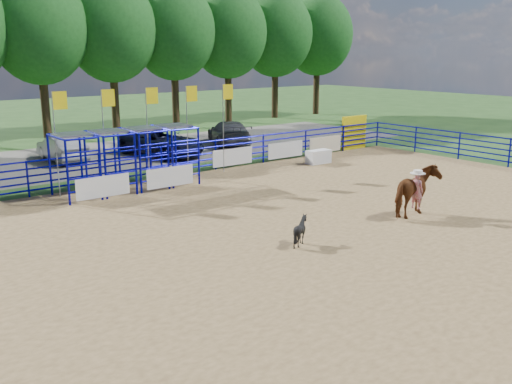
% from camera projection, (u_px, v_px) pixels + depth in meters
% --- Properties ---
extents(ground, '(120.00, 120.00, 0.00)m').
position_uv_depth(ground, '(309.00, 230.00, 18.77)').
color(ground, '#335923').
rests_on(ground, ground).
extents(arena_dirt, '(30.00, 20.00, 0.02)m').
position_uv_depth(arena_dirt, '(309.00, 229.00, 18.77)').
color(arena_dirt, '#9C7D4E').
rests_on(arena_dirt, ground).
extents(gravel_strip, '(40.00, 10.00, 0.01)m').
position_uv_depth(gravel_strip, '(101.00, 156.00, 31.82)').
color(gravel_strip, '#68655D').
rests_on(gravel_strip, ground).
extents(announcer_table, '(1.33, 0.65, 0.70)m').
position_uv_depth(announcer_table, '(318.00, 157.00, 29.69)').
color(announcer_table, white).
rests_on(announcer_table, arena_dirt).
extents(horse_and_rider, '(2.26, 1.35, 2.31)m').
position_uv_depth(horse_and_rider, '(417.00, 190.00, 20.02)').
color(horse_and_rider, brown).
rests_on(horse_and_rider, arena_dirt).
extents(calf, '(0.93, 0.86, 0.87)m').
position_uv_depth(calf, '(300.00, 231.00, 17.17)').
color(calf, black).
rests_on(calf, arena_dirt).
extents(car_b, '(1.47, 4.22, 1.39)m').
position_uv_depth(car_b, '(62.00, 148.00, 30.29)').
color(car_b, gray).
rests_on(car_b, gravel_strip).
extents(car_c, '(3.52, 5.77, 1.50)m').
position_uv_depth(car_c, '(162.00, 142.00, 31.95)').
color(car_c, black).
rests_on(car_c, gravel_strip).
extents(car_d, '(3.89, 5.47, 1.47)m').
position_uv_depth(car_d, '(229.00, 133.00, 35.80)').
color(car_d, '#505052').
rests_on(car_d, gravel_strip).
extents(perimeter_fence, '(30.10, 20.10, 1.50)m').
position_uv_depth(perimeter_fence, '(310.00, 208.00, 18.59)').
color(perimeter_fence, '#06068E').
rests_on(perimeter_fence, ground).
extents(chute_assembly, '(19.32, 2.41, 4.20)m').
position_uv_depth(chute_assembly, '(134.00, 159.00, 24.13)').
color(chute_assembly, '#06068E').
rests_on(chute_assembly, ground).
extents(treeline, '(56.40, 6.40, 11.24)m').
position_uv_depth(treeline, '(38.00, 22.00, 36.93)').
color(treeline, '#3F2B19').
rests_on(treeline, ground).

